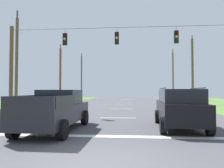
{
  "coord_description": "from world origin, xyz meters",
  "views": [
    {
      "loc": [
        0.78,
        -5.49,
        1.89
      ],
      "look_at": [
        -0.64,
        11.88,
        2.48
      ],
      "focal_mm": 33.38,
      "sensor_mm": 36.0,
      "label": 1
    }
  ],
  "objects_px": {
    "utility_pole_mid_right": "(192,71)",
    "utility_pole_far_right": "(173,75)",
    "distant_car_crossing_white": "(54,102)",
    "utility_pole_mid_left": "(17,61)",
    "pickup_truck": "(56,110)",
    "utility_pole_far_left": "(60,74)",
    "utility_pole_distant_right": "(81,76)",
    "suv_black": "(179,107)",
    "overhead_signal_span": "(120,64)"
  },
  "relations": [
    {
      "from": "pickup_truck",
      "to": "utility_pole_mid_left",
      "type": "relative_size",
      "value": 0.56
    },
    {
      "from": "utility_pole_mid_right",
      "to": "utility_pole_distant_right",
      "type": "bearing_deg",
      "value": 143.49
    },
    {
      "from": "pickup_truck",
      "to": "utility_pole_distant_right",
      "type": "height_order",
      "value": "utility_pole_distant_right"
    },
    {
      "from": "pickup_truck",
      "to": "distant_car_crossing_white",
      "type": "relative_size",
      "value": 1.25
    },
    {
      "from": "overhead_signal_span",
      "to": "suv_black",
      "type": "bearing_deg",
      "value": -58.51
    },
    {
      "from": "suv_black",
      "to": "distant_car_crossing_white",
      "type": "xyz_separation_m",
      "value": [
        -10.33,
        10.08,
        -0.27
      ]
    },
    {
      "from": "utility_pole_far_right",
      "to": "utility_pole_distant_right",
      "type": "bearing_deg",
      "value": 176.0
    },
    {
      "from": "utility_pole_mid_right",
      "to": "utility_pole_far_right",
      "type": "distance_m",
      "value": 12.96
    },
    {
      "from": "overhead_signal_span",
      "to": "distant_car_crossing_white",
      "type": "bearing_deg",
      "value": 145.95
    },
    {
      "from": "distant_car_crossing_white",
      "to": "utility_pole_mid_left",
      "type": "distance_m",
      "value": 5.34
    },
    {
      "from": "utility_pole_mid_right",
      "to": "utility_pole_far_right",
      "type": "height_order",
      "value": "utility_pole_far_right"
    },
    {
      "from": "utility_pole_distant_right",
      "to": "utility_pole_far_left",
      "type": "bearing_deg",
      "value": -91.63
    },
    {
      "from": "distant_car_crossing_white",
      "to": "utility_pole_distant_right",
      "type": "bearing_deg",
      "value": 96.16
    },
    {
      "from": "utility_pole_mid_left",
      "to": "utility_pole_distant_right",
      "type": "height_order",
      "value": "utility_pole_distant_right"
    },
    {
      "from": "pickup_truck",
      "to": "utility_pole_far_right",
      "type": "height_order",
      "value": "utility_pole_far_right"
    },
    {
      "from": "utility_pole_mid_right",
      "to": "utility_pole_far_left",
      "type": "bearing_deg",
      "value": 176.07
    },
    {
      "from": "utility_pole_far_left",
      "to": "utility_pole_distant_right",
      "type": "height_order",
      "value": "utility_pole_distant_right"
    },
    {
      "from": "utility_pole_mid_right",
      "to": "utility_pole_distant_right",
      "type": "height_order",
      "value": "utility_pole_distant_right"
    },
    {
      "from": "distant_car_crossing_white",
      "to": "utility_pole_far_left",
      "type": "distance_m",
      "value": 11.67
    },
    {
      "from": "utility_pole_mid_left",
      "to": "utility_pole_distant_right",
      "type": "bearing_deg",
      "value": 89.11
    },
    {
      "from": "pickup_truck",
      "to": "distant_car_crossing_white",
      "type": "bearing_deg",
      "value": 110.92
    },
    {
      "from": "suv_black",
      "to": "distant_car_crossing_white",
      "type": "height_order",
      "value": "suv_black"
    },
    {
      "from": "pickup_truck",
      "to": "utility_pole_far_right",
      "type": "distance_m",
      "value": 35.9
    },
    {
      "from": "pickup_truck",
      "to": "utility_pole_mid_left",
      "type": "bearing_deg",
      "value": 128.14
    },
    {
      "from": "suv_black",
      "to": "utility_pole_distant_right",
      "type": "height_order",
      "value": "utility_pole_distant_right"
    },
    {
      "from": "distant_car_crossing_white",
      "to": "overhead_signal_span",
      "type": "bearing_deg",
      "value": -34.05
    },
    {
      "from": "pickup_truck",
      "to": "suv_black",
      "type": "xyz_separation_m",
      "value": [
        6.07,
        1.04,
        0.09
      ]
    },
    {
      "from": "distant_car_crossing_white",
      "to": "suv_black",
      "type": "bearing_deg",
      "value": -44.32
    },
    {
      "from": "utility_pole_mid_right",
      "to": "suv_black",
      "type": "bearing_deg",
      "value": -108.38
    },
    {
      "from": "pickup_truck",
      "to": "utility_pole_mid_right",
      "type": "xyz_separation_m",
      "value": [
        12.52,
        20.44,
        3.8
      ]
    },
    {
      "from": "utility_pole_mid_right",
      "to": "pickup_truck",
      "type": "bearing_deg",
      "value": -121.49
    },
    {
      "from": "pickup_truck",
      "to": "utility_pole_far_left",
      "type": "distance_m",
      "value": 23.21
    },
    {
      "from": "utility_pole_mid_right",
      "to": "utility_pole_far_left",
      "type": "height_order",
      "value": "utility_pole_mid_right"
    },
    {
      "from": "distant_car_crossing_white",
      "to": "utility_pole_mid_right",
      "type": "xyz_separation_m",
      "value": [
        16.77,
        9.32,
        3.98
      ]
    },
    {
      "from": "distant_car_crossing_white",
      "to": "utility_pole_distant_right",
      "type": "distance_m",
      "value": 24.15
    },
    {
      "from": "pickup_truck",
      "to": "suv_black",
      "type": "distance_m",
      "value": 6.16
    },
    {
      "from": "utility_pole_far_left",
      "to": "utility_pole_distant_right",
      "type": "xyz_separation_m",
      "value": [
        0.37,
        12.95,
        0.58
      ]
    },
    {
      "from": "overhead_signal_span",
      "to": "utility_pole_distant_right",
      "type": "distance_m",
      "value": 30.01
    },
    {
      "from": "utility_pole_mid_right",
      "to": "utility_pole_far_left",
      "type": "xyz_separation_m",
      "value": [
        -19.69,
        1.35,
        -0.26
      ]
    },
    {
      "from": "distant_car_crossing_white",
      "to": "utility_pole_mid_left",
      "type": "height_order",
      "value": "utility_pole_mid_left"
    },
    {
      "from": "suv_black",
      "to": "utility_pole_far_left",
      "type": "relative_size",
      "value": 0.53
    },
    {
      "from": "suv_black",
      "to": "utility_pole_far_right",
      "type": "height_order",
      "value": "utility_pole_far_right"
    },
    {
      "from": "utility_pole_mid_right",
      "to": "utility_pole_far_right",
      "type": "bearing_deg",
      "value": 90.12
    },
    {
      "from": "utility_pole_far_right",
      "to": "utility_pole_distant_right",
      "type": "distance_m",
      "value": 19.34
    },
    {
      "from": "utility_pole_mid_right",
      "to": "utility_pole_far_right",
      "type": "relative_size",
      "value": 0.94
    },
    {
      "from": "suv_black",
      "to": "utility_pole_mid_left",
      "type": "height_order",
      "value": "utility_pole_mid_left"
    },
    {
      "from": "overhead_signal_span",
      "to": "pickup_truck",
      "type": "relative_size",
      "value": 3.33
    },
    {
      "from": "suv_black",
      "to": "utility_pole_far_right",
      "type": "xyz_separation_m",
      "value": [
        6.42,
        32.36,
        4.14
      ]
    },
    {
      "from": "pickup_truck",
      "to": "utility_pole_distant_right",
      "type": "distance_m",
      "value": 35.64
    },
    {
      "from": "utility_pole_far_right",
      "to": "pickup_truck",
      "type": "bearing_deg",
      "value": -110.51
    }
  ]
}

